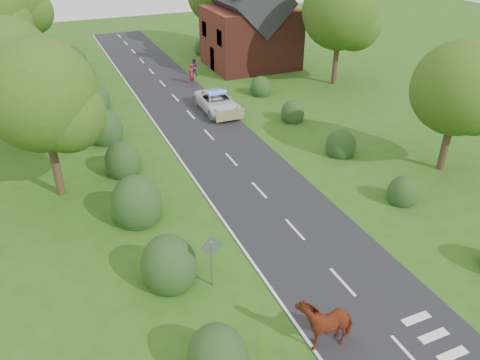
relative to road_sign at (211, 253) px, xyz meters
name	(u,v)px	position (x,y,z in m)	size (l,w,h in m)	color
ground	(342,282)	(5.00, -2.00, -1.65)	(120.00, 120.00, 0.00)	#2D5013
road	(214,141)	(5.00, 13.00, -1.64)	(6.00, 70.00, 0.02)	black
road_markings	(202,158)	(3.40, 10.93, -1.63)	(4.96, 70.00, 0.01)	white
hedgerow_left	(126,172)	(-1.51, 9.69, -0.91)	(2.75, 50.41, 3.00)	#1F3D18
hedgerow_right	(330,139)	(11.60, 9.21, -1.10)	(2.10, 45.78, 2.10)	#1F3D18
tree_left_a	(47,100)	(-4.75, 9.86, 3.69)	(5.74, 5.60, 8.38)	#332316
tree_left_b	(13,67)	(-6.25, 17.86, 3.39)	(5.74, 5.60, 8.07)	#332316
tree_left_d	(21,4)	(-5.23, 37.85, 3.98)	(6.15, 6.00, 8.89)	#332316
tree_right_a	(463,92)	(16.23, 3.87, 3.09)	(5.33, 5.20, 7.56)	#332316
tree_right_b	(344,14)	(19.29, 19.84, 4.28)	(6.56, 6.40, 9.40)	#332316
road_sign	(211,253)	(0.00, 0.00, 0.00)	(1.06, 0.08, 2.53)	gray
house	(251,27)	(14.49, 28.00, 2.13)	(8.00, 7.40, 9.17)	maroon
cow	(325,322)	(2.67, -4.19, -0.85)	(1.19, 2.25, 1.60)	brown
police_van	(218,102)	(7.14, 17.89, -0.93)	(2.45, 5.28, 1.59)	silver
pedestrian_red	(191,74)	(7.40, 25.00, -0.76)	(0.65, 0.43, 1.78)	maroon
pedestrian_purple	(194,67)	(8.41, 27.22, -0.85)	(0.78, 0.60, 1.60)	#582062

